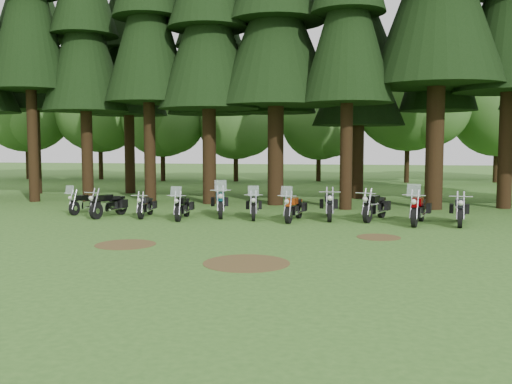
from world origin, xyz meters
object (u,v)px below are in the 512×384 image
at_px(motorcycle_5, 254,207).
at_px(motorcycle_9, 418,210).
at_px(motorcycle_1, 109,205).
at_px(motorcycle_2, 146,207).
at_px(motorcycle_6, 294,209).
at_px(motorcycle_10, 460,211).
at_px(motorcycle_4, 220,204).
at_px(motorcycle_7, 329,206).
at_px(motorcycle_3, 182,208).
at_px(motorcycle_0, 85,204).
at_px(motorcycle_8, 375,208).

xyz_separation_m(motorcycle_5, motorcycle_9, (6.27, -0.62, 0.06)).
height_order(motorcycle_1, motorcycle_2, motorcycle_1).
xyz_separation_m(motorcycle_6, motorcycle_10, (6.12, -0.02, 0.02)).
relative_size(motorcycle_4, motorcycle_7, 1.01).
xyz_separation_m(motorcycle_3, motorcycle_7, (5.71, 0.95, 0.05)).
bearing_deg(motorcycle_3, motorcycle_0, 163.11).
height_order(motorcycle_2, motorcycle_5, motorcycle_5).
bearing_deg(motorcycle_1, motorcycle_0, 164.30).
relative_size(motorcycle_0, motorcycle_5, 0.91).
relative_size(motorcycle_2, motorcycle_7, 0.82).
bearing_deg(motorcycle_5, motorcycle_4, 154.43).
distance_m(motorcycle_1, motorcycle_2, 1.49).
distance_m(motorcycle_2, motorcycle_9, 10.69).
bearing_deg(motorcycle_10, motorcycle_2, -171.84).
relative_size(motorcycle_8, motorcycle_9, 0.92).
distance_m(motorcycle_4, motorcycle_5, 1.54).
relative_size(motorcycle_3, motorcycle_10, 0.92).
bearing_deg(motorcycle_1, motorcycle_7, 19.71).
bearing_deg(motorcycle_4, motorcycle_10, -19.74).
xyz_separation_m(motorcycle_7, motorcycle_10, (4.80, -0.80, -0.01)).
distance_m(motorcycle_4, motorcycle_8, 6.22).
xyz_separation_m(motorcycle_1, motorcycle_4, (4.42, 0.88, 0.06)).
distance_m(motorcycle_4, motorcycle_6, 3.25).
height_order(motorcycle_2, motorcycle_6, motorcycle_6).
distance_m(motorcycle_2, motorcycle_5, 4.42).
bearing_deg(motorcycle_8, motorcycle_3, -151.98).
bearing_deg(motorcycle_6, motorcycle_2, -172.86).
height_order(motorcycle_0, motorcycle_4, motorcycle_4).
bearing_deg(motorcycle_2, motorcycle_3, -19.21).
distance_m(motorcycle_2, motorcycle_10, 12.18).
height_order(motorcycle_3, motorcycle_6, motorcycle_6).
height_order(motorcycle_5, motorcycle_7, motorcycle_5).
bearing_deg(motorcycle_3, motorcycle_10, -2.81).
relative_size(motorcycle_3, motorcycle_4, 0.89).
height_order(motorcycle_1, motorcycle_3, motorcycle_3).
distance_m(motorcycle_2, motorcycle_7, 7.40).
height_order(motorcycle_4, motorcycle_8, motorcycle_4).
relative_size(motorcycle_3, motorcycle_9, 0.88).
bearing_deg(motorcycle_7, motorcycle_10, -12.47).
bearing_deg(motorcycle_5, motorcycle_6, -24.28).
bearing_deg(motorcycle_6, motorcycle_3, -168.27).
relative_size(motorcycle_6, motorcycle_7, 0.92).
height_order(motorcycle_5, motorcycle_8, motorcycle_5).
relative_size(motorcycle_6, motorcycle_10, 0.95).
relative_size(motorcycle_4, motorcycle_5, 1.12).
bearing_deg(motorcycle_4, motorcycle_7, -15.76).
bearing_deg(motorcycle_8, motorcycle_6, -146.06).
height_order(motorcycle_6, motorcycle_9, motorcycle_9).
xyz_separation_m(motorcycle_4, motorcycle_10, (9.24, -0.94, -0.03)).
relative_size(motorcycle_1, motorcycle_5, 1.00).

